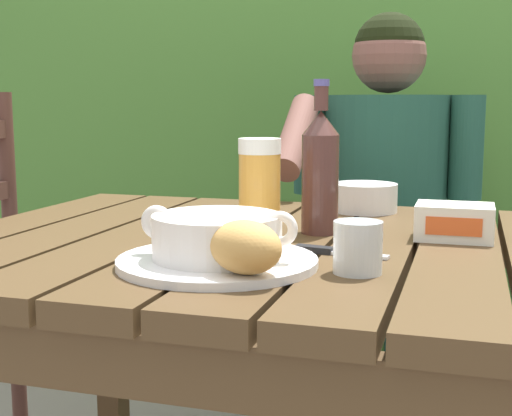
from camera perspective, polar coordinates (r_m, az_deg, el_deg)
The scene contains 13 objects.
dining_table at distance 1.22m, azimuth 2.84°, elevation -7.11°, with size 1.22×0.89×0.75m.
hedge_backdrop at distance 2.71m, azimuth 11.64°, elevation 14.29°, with size 3.72×0.98×2.73m.
chair_near_diner at distance 2.10m, azimuth 10.70°, elevation -5.70°, with size 0.45×0.45×0.96m.
person_eating at distance 1.85m, azimuth 10.13°, elevation 0.03°, with size 0.48×0.47×1.21m.
serving_plate at distance 1.01m, azimuth -3.14°, elevation -4.35°, with size 0.29×0.29×0.01m.
soup_bowl at distance 1.00m, azimuth -3.16°, elevation -2.20°, with size 0.23×0.18×0.07m.
bread_roll at distance 0.91m, azimuth -0.85°, elevation -3.18°, with size 0.13×0.11×0.07m.
beer_glass at distance 1.20m, azimuth 0.28°, elevation 1.59°, with size 0.07×0.07×0.17m.
beer_bottle at distance 1.24m, azimuth 5.21°, elevation 3.09°, with size 0.07×0.07×0.27m.
water_glass_small at distance 0.97m, azimuth 8.22°, elevation -3.16°, with size 0.07×0.07×0.07m.
butter_tub at distance 1.24m, azimuth 15.72°, elevation -1.08°, with size 0.13×0.10×0.06m.
table_knife at distance 1.09m, azimuth 6.08°, elevation -3.51°, with size 0.15×0.04×0.01m.
diner_bowl at distance 1.51m, azimuth 8.78°, elevation 0.84°, with size 0.14×0.14×0.06m.
Camera 1 is at (0.28, -1.14, 0.98)m, focal length 49.55 mm.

